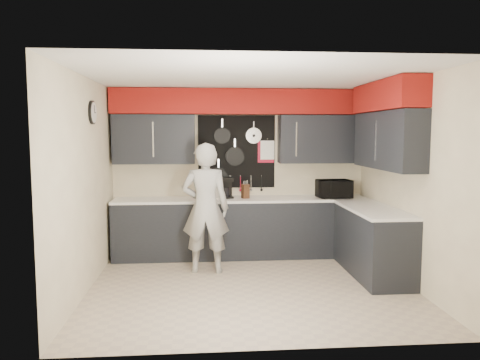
{
  "coord_description": "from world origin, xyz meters",
  "views": [
    {
      "loc": [
        -0.61,
        -5.69,
        1.92
      ],
      "look_at": [
        -0.1,
        0.5,
        1.3
      ],
      "focal_mm": 35.0,
      "sensor_mm": 36.0,
      "label": 1
    }
  ],
  "objects": [
    {
      "name": "ground",
      "position": [
        0.0,
        0.0,
        0.0
      ],
      "size": [
        4.0,
        4.0,
        0.0
      ],
      "primitive_type": "plane",
      "color": "tan",
      "rests_on": "ground"
    },
    {
      "name": "knife_block",
      "position": [
        0.06,
        1.41,
        1.03
      ],
      "size": [
        0.13,
        0.13,
        0.22
      ],
      "primitive_type": "cube",
      "rotation": [
        0.0,
        0.0,
        0.35
      ],
      "color": "#331E10",
      "rests_on": "base_cabinets"
    },
    {
      "name": "base_cabinets",
      "position": [
        0.49,
        1.13,
        0.46
      ],
      "size": [
        3.95,
        2.2,
        0.92
      ],
      "color": "black",
      "rests_on": "ground"
    },
    {
      "name": "microwave",
      "position": [
        1.43,
        1.35,
        1.06
      ],
      "size": [
        0.53,
        0.39,
        0.28
      ],
      "primitive_type": "imported",
      "rotation": [
        0.0,
        0.0,
        0.09
      ],
      "color": "black",
      "rests_on": "base_cabinets"
    },
    {
      "name": "back_wall_assembly",
      "position": [
        0.01,
        1.6,
        2.01
      ],
      "size": [
        4.0,
        0.36,
        2.6
      ],
      "color": "beige",
      "rests_on": "ground"
    },
    {
      "name": "left_wall_assembly",
      "position": [
        -1.99,
        0.02,
        1.33
      ],
      "size": [
        0.05,
        3.5,
        2.6
      ],
      "color": "beige",
      "rests_on": "ground"
    },
    {
      "name": "utensil_crock",
      "position": [
        -0.36,
        1.43,
        1.0
      ],
      "size": [
        0.13,
        0.13,
        0.17
      ],
      "primitive_type": "cylinder",
      "color": "white",
      "rests_on": "base_cabinets"
    },
    {
      "name": "person",
      "position": [
        -0.56,
        0.66,
        0.9
      ],
      "size": [
        0.69,
        0.48,
        1.79
      ],
      "primitive_type": "imported",
      "rotation": [
        0.0,
        0.0,
        3.06
      ],
      "color": "#B5B5B2",
      "rests_on": "ground"
    },
    {
      "name": "right_wall_assembly",
      "position": [
        1.85,
        0.26,
        1.94
      ],
      "size": [
        0.36,
        3.5,
        2.6
      ],
      "color": "beige",
      "rests_on": "ground"
    },
    {
      "name": "coffee_maker",
      "position": [
        -0.23,
        1.49,
        1.08
      ],
      "size": [
        0.22,
        0.25,
        0.32
      ],
      "rotation": [
        0.0,
        0.0,
        0.27
      ],
      "color": "black",
      "rests_on": "base_cabinets"
    }
  ]
}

